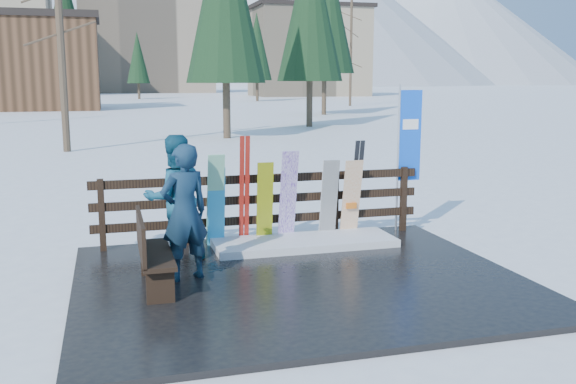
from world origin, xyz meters
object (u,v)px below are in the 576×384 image
object	(u,v)px
bench	(150,250)
person_front	(184,212)
snowboard_3	(288,196)
snowboard_5	(351,198)
snowboard_0	(216,207)
snowboard_1	(215,200)
rental_flag	(407,141)
snowboard_4	(329,199)
snowboard_2	(265,203)
person_back	(175,198)

from	to	relation	value
bench	person_front	distance (m)	0.70
snowboard_3	snowboard_5	bearing A→B (deg)	-0.00
snowboard_0	snowboard_3	distance (m)	1.21
person_front	snowboard_1	bearing A→B (deg)	-131.43
bench	rental_flag	world-z (taller)	rental_flag
snowboard_0	snowboard_4	size ratio (longest dim) A/B	0.96
snowboard_3	person_front	size ratio (longest dim) A/B	0.85
snowboard_0	snowboard_3	bearing A→B (deg)	0.00
snowboard_1	rental_flag	distance (m)	3.60
snowboard_5	snowboard_0	bearing A→B (deg)	180.00
bench	snowboard_2	distance (m)	2.75
snowboard_2	person_back	bearing A→B (deg)	-158.16
snowboard_5	person_front	xyz separation A→B (m)	(-3.02, -1.61, 0.25)
snowboard_0	snowboard_3	world-z (taller)	snowboard_3
bench	snowboard_3	size ratio (longest dim) A/B	0.96
snowboard_2	snowboard_4	world-z (taller)	snowboard_4
rental_flag	person_back	xyz separation A→B (m)	(-4.20, -0.88, -0.66)
snowboard_3	snowboard_4	bearing A→B (deg)	0.00
snowboard_1	rental_flag	bearing A→B (deg)	4.42
snowboard_0	person_back	world-z (taller)	person_back
bench	snowboard_0	size ratio (longest dim) A/B	1.13
person_front	snowboard_3	bearing A→B (deg)	-158.31
bench	snowboard_5	size ratio (longest dim) A/B	1.10
rental_flag	person_back	bearing A→B (deg)	-168.13
snowboard_0	snowboard_2	size ratio (longest dim) A/B	0.97
snowboard_2	rental_flag	size ratio (longest dim) A/B	0.52
rental_flag	snowboard_1	bearing A→B (deg)	-175.58
snowboard_0	bench	bearing A→B (deg)	-121.82
snowboard_0	snowboard_1	bearing A→B (deg)	180.00
snowboard_0	snowboard_3	xyz separation A→B (m)	(1.21, 0.00, 0.12)
bench	snowboard_4	bearing A→B (deg)	31.39
person_front	person_back	distance (m)	1.00
snowboard_4	rental_flag	bearing A→B (deg)	9.88
snowboard_0	snowboard_5	size ratio (longest dim) A/B	0.97
snowboard_0	snowboard_1	size ratio (longest dim) A/B	0.84
snowboard_5	person_front	world-z (taller)	person_front
snowboard_0	person_back	xyz separation A→B (m)	(-0.72, -0.61, 0.29)
snowboard_3	snowboard_4	world-z (taller)	snowboard_3
snowboard_3	snowboard_5	distance (m)	1.13
snowboard_5	person_front	bearing A→B (deg)	-151.93
person_front	snowboard_5	bearing A→B (deg)	-170.58
snowboard_0	snowboard_5	distance (m)	2.33
snowboard_1	snowboard_4	distance (m)	1.94
bench	person_front	world-z (taller)	person_front
snowboard_3	rental_flag	world-z (taller)	rental_flag
snowboard_1	bench	bearing A→B (deg)	-121.55
snowboard_2	rental_flag	xyz separation A→B (m)	(2.67, 0.27, 0.93)
snowboard_4	snowboard_5	bearing A→B (deg)	-0.00
snowboard_3	snowboard_4	size ratio (longest dim) A/B	1.14
snowboard_0	person_front	distance (m)	1.77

